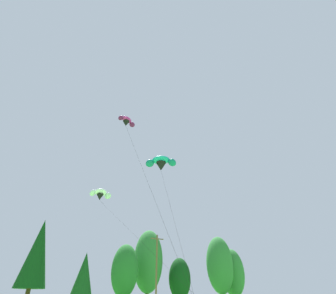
{
  "coord_description": "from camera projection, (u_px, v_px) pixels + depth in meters",
  "views": [
    {
      "loc": [
        -10.99,
        4.99,
        2.06
      ],
      "look_at": [
        -1.2,
        25.37,
        15.57
      ],
      "focal_mm": 27.69,
      "sensor_mm": 36.0,
      "label": 1
    }
  ],
  "objects": [
    {
      "name": "treeline_tree_j",
      "position": [
        233.0,
        272.0,
        59.76
      ],
      "size": [
        5.28,
        5.28,
        12.88
      ],
      "color": "#472D19",
      "rests_on": "ground_plane"
    },
    {
      "name": "treeline_tree_h",
      "position": [
        180.0,
        279.0,
        53.87
      ],
      "size": [
        4.54,
        4.54,
        10.13
      ],
      "color": "#472D19",
      "rests_on": "ground_plane"
    },
    {
      "name": "treeline_tree_i",
      "position": [
        220.0,
        265.0,
        57.96
      ],
      "size": [
        5.88,
        5.88,
        15.12
      ],
      "color": "#472D19",
      "rests_on": "ground_plane"
    },
    {
      "name": "parafoil_kite_far_magenta",
      "position": [
        126.0,
        122.0,
        32.4
      ],
      "size": [
        3.98,
        11.34,
        20.48
      ],
      "color": "#D12893"
    },
    {
      "name": "parafoil_kite_mid_white",
      "position": [
        100.0,
        194.0,
        36.89
      ],
      "size": [
        8.46,
        16.23,
        14.44
      ],
      "color": "white"
    },
    {
      "name": "parafoil_kite_high_teal",
      "position": [
        161.0,
        163.0,
        30.72
      ],
      "size": [
        3.71,
        11.05,
        15.49
      ],
      "color": "teal"
    },
    {
      "name": "utility_pole",
      "position": [
        156.0,
        272.0,
        39.04
      ],
      "size": [
        2.2,
        0.26,
        11.29
      ],
      "color": "brown",
      "rests_on": "ground_plane"
    },
    {
      "name": "treeline_tree_d",
      "position": [
        38.0,
        252.0,
        43.31
      ],
      "size": [
        4.81,
        4.81,
        14.57
      ],
      "color": "#472D19",
      "rests_on": "ground_plane"
    },
    {
      "name": "treeline_tree_f",
      "position": [
        125.0,
        270.0,
        47.79
      ],
      "size": [
        4.92,
        4.92,
        11.56
      ],
      "color": "#472D19",
      "rests_on": "ground_plane"
    },
    {
      "name": "treeline_tree_e",
      "position": [
        84.0,
        275.0,
        43.62
      ],
      "size": [
        3.68,
        3.68,
        9.48
      ],
      "color": "#472D19",
      "rests_on": "ground_plane"
    },
    {
      "name": "treeline_tree_g",
      "position": [
        148.0,
        261.0,
        53.7
      ],
      "size": [
        5.97,
        5.97,
        15.43
      ],
      "color": "#472D19",
      "rests_on": "ground_plane"
    }
  ]
}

